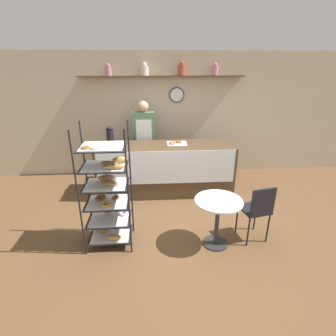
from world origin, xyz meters
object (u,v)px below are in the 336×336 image
(pastry_rack, at_px, (107,192))
(cafe_chair, at_px, (258,208))
(person_worker, at_px, (144,139))
(coffee_carafe, at_px, (110,136))
(cafe_table, at_px, (218,212))
(donut_tray_counter, at_px, (177,143))

(pastry_rack, xyz_separation_m, cafe_chair, (2.11, -0.10, -0.27))
(person_worker, xyz_separation_m, coffee_carafe, (-0.63, -0.56, 0.21))
(cafe_table, distance_m, donut_tray_counter, 1.89)
(cafe_chair, relative_size, coffee_carafe, 2.49)
(pastry_rack, xyz_separation_m, coffee_carafe, (-0.16, 1.64, 0.34))
(cafe_chair, bearing_deg, pastry_rack, -15.03)
(person_worker, relative_size, cafe_chair, 1.94)
(cafe_chair, bearing_deg, coffee_carafe, -49.75)
(person_worker, height_order, coffee_carafe, person_worker)
(cafe_table, relative_size, donut_tray_counter, 1.88)
(cafe_table, bearing_deg, cafe_chair, 4.01)
(pastry_rack, distance_m, donut_tray_counter, 1.99)
(coffee_carafe, bearing_deg, pastry_rack, -84.48)
(pastry_rack, distance_m, coffee_carafe, 1.68)
(person_worker, distance_m, donut_tray_counter, 0.85)
(coffee_carafe, bearing_deg, cafe_table, -46.70)
(cafe_chair, distance_m, donut_tray_counter, 2.06)
(cafe_table, bearing_deg, pastry_rack, 174.57)
(pastry_rack, height_order, donut_tray_counter, pastry_rack)
(cafe_table, relative_size, coffee_carafe, 2.00)
(person_worker, distance_m, cafe_table, 2.60)
(pastry_rack, xyz_separation_m, person_worker, (0.47, 2.20, 0.13))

